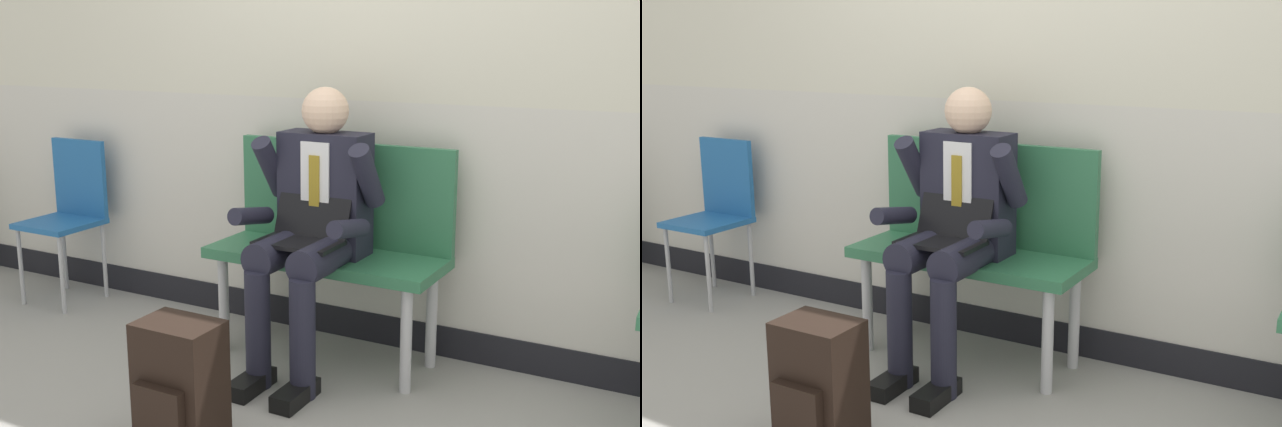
% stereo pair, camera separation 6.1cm
% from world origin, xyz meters
% --- Properties ---
extents(ground_plane, '(18.00, 18.00, 0.00)m').
position_xyz_m(ground_plane, '(0.00, 0.00, 0.00)').
color(ground_plane, gray).
extents(station_wall, '(6.67, 0.14, 2.99)m').
position_xyz_m(station_wall, '(0.00, 0.78, 1.48)').
color(station_wall, beige).
rests_on(station_wall, ground).
extents(bench_with_person, '(1.10, 0.42, 1.00)m').
position_xyz_m(bench_with_person, '(-0.17, 0.50, 0.59)').
color(bench_with_person, '#2D6B47').
rests_on(bench_with_person, ground).
extents(person_seated, '(0.57, 0.70, 1.27)m').
position_xyz_m(person_seated, '(-0.17, 0.30, 0.69)').
color(person_seated, '#1E1E2D').
rests_on(person_seated, ground).
extents(backpack, '(0.29, 0.25, 0.50)m').
position_xyz_m(backpack, '(-0.23, -0.56, 0.24)').
color(backpack, black).
rests_on(backpack, ground).
extents(folding_chair, '(0.38, 0.38, 0.91)m').
position_xyz_m(folding_chair, '(-1.86, 0.51, 0.55)').
color(folding_chair, '#1E5999').
rests_on(folding_chair, ground).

